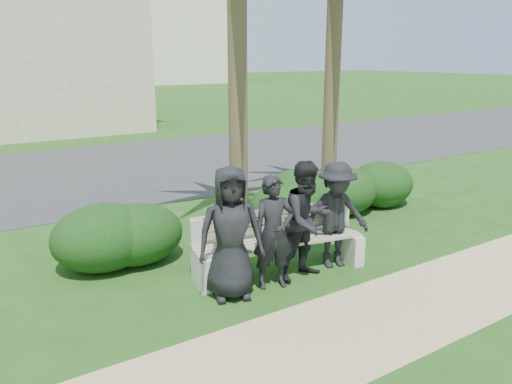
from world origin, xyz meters
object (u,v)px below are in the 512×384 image
(man_a, at_px, (231,233))
(man_d, at_px, (336,215))
(park_bench, at_px, (278,246))
(man_c, at_px, (307,220))
(man_b, at_px, (274,232))

(man_a, relative_size, man_d, 1.10)
(park_bench, xyz_separation_m, man_d, (0.82, -0.27, 0.39))
(park_bench, relative_size, man_c, 1.55)
(man_a, xyz_separation_m, man_d, (1.77, 0.02, -0.08))
(man_c, bearing_deg, man_b, 175.30)
(man_d, bearing_deg, man_c, -156.50)
(park_bench, bearing_deg, man_b, -122.41)
(man_d, bearing_deg, park_bench, 177.99)
(man_b, xyz_separation_m, man_d, (1.15, 0.07, 0.02))
(man_c, bearing_deg, park_bench, 118.97)
(park_bench, bearing_deg, man_c, -45.07)
(park_bench, distance_m, man_a, 1.10)
(park_bench, relative_size, man_d, 1.65)
(man_a, distance_m, man_d, 1.77)
(man_a, bearing_deg, man_d, 18.82)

